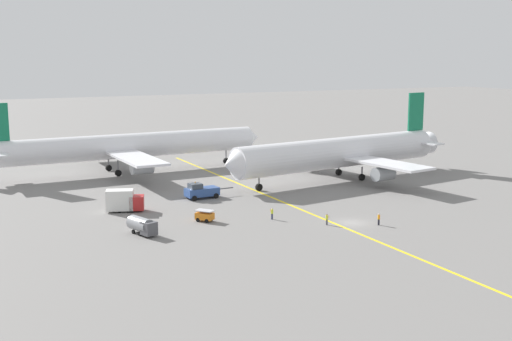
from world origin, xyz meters
The scene contains 11 objects.
ground_plane centered at (0.00, 0.00, 0.00)m, with size 600.00×600.00×0.00m, color slate.
taxiway_stripe centered at (-2.74, 10.00, 0.00)m, with size 0.50×120.00×0.01m, color yellow.
airliner_at_gate_left centered at (-18.94, 55.57, 5.50)m, with size 60.98×44.69×15.36m.
airliner_being_pushed centered at (16.58, 29.79, 5.31)m, with size 52.69×40.18×16.38m.
pushback_tug centered at (-14.21, 25.23, 1.29)m, with size 8.97×3.30×3.03m.
gse_catering_truck_tall centered at (-28.57, 21.33, 1.76)m, with size 6.30×4.17×3.50m.
gse_baggage_cart_trailing centered at (-19.38, 10.10, 0.86)m, with size 2.95×3.11×1.71m.
gse_fuel_bowser_stubby centered at (-29.74, 6.87, 1.33)m, with size 3.35×5.24×2.40m.
ground_crew_marshaller_foreground centered at (2.69, -2.83, 0.91)m, with size 0.36×0.50×1.74m.
ground_crew_wing_walker_right centered at (-9.79, 6.88, 0.92)m, with size 0.36×0.47×1.75m.
ground_crew_ramp_agent_by_cones centered at (-4.06, 0.53, 0.86)m, with size 0.45×0.38×1.65m.
Camera 1 is at (-53.83, -80.19, 24.77)m, focal length 46.83 mm.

